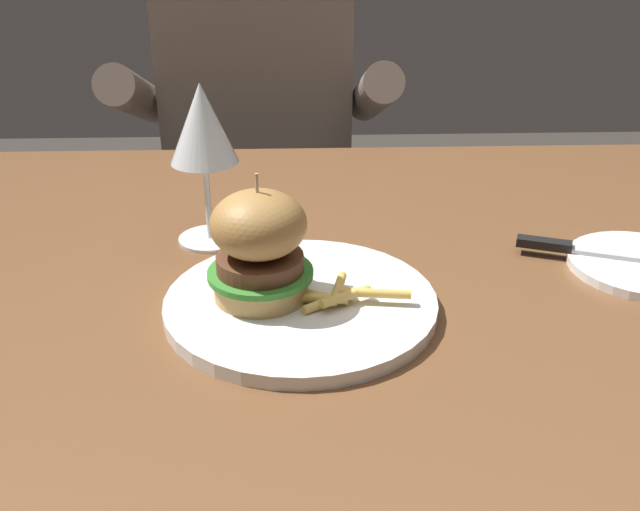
% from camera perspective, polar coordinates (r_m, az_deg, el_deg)
% --- Properties ---
extents(dining_table, '(1.23, 0.86, 0.74)m').
position_cam_1_polar(dining_table, '(0.83, -0.20, -6.63)').
color(dining_table, brown).
rests_on(dining_table, ground).
extents(main_plate, '(0.27, 0.27, 0.01)m').
position_cam_1_polar(main_plate, '(0.70, -1.55, -3.83)').
color(main_plate, white).
rests_on(main_plate, dining_table).
extents(burger_sandwich, '(0.10, 0.10, 0.13)m').
position_cam_1_polar(burger_sandwich, '(0.68, -4.88, 0.79)').
color(burger_sandwich, tan).
rests_on(burger_sandwich, main_plate).
extents(fries_pile, '(0.12, 0.06, 0.02)m').
position_cam_1_polar(fries_pile, '(0.68, 1.45, -3.20)').
color(fries_pile, '#EABC5B').
rests_on(fries_pile, main_plate).
extents(wine_glass, '(0.08, 0.08, 0.19)m').
position_cam_1_polar(wine_glass, '(0.81, -9.38, 9.96)').
color(wine_glass, silver).
rests_on(wine_glass, dining_table).
extents(table_knife, '(0.20, 0.09, 0.01)m').
position_cam_1_polar(table_knife, '(0.84, 21.18, 0.30)').
color(table_knife, silver).
rests_on(table_knife, bread_plate).
extents(diner_person, '(0.51, 0.36, 1.18)m').
position_cam_1_polar(diner_person, '(1.50, -4.74, 5.26)').
color(diner_person, '#282833').
rests_on(diner_person, ground).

